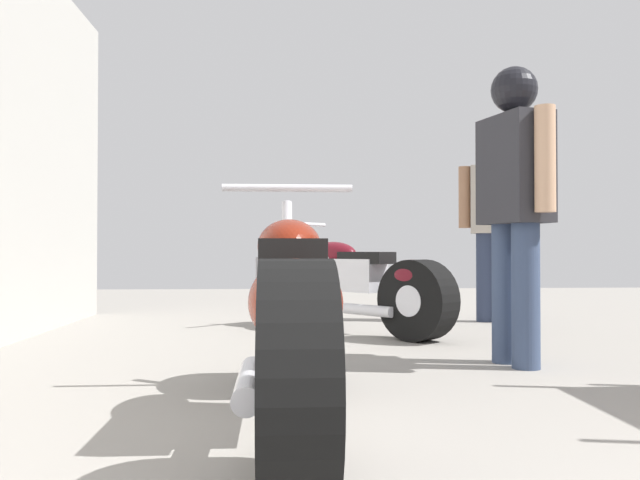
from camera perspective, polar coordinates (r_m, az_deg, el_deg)
ground_plane at (r=3.32m, az=8.99°, el=-12.36°), size 16.21×16.21×0.00m
motorcycle_maroon_cruiser at (r=2.43m, az=-2.63°, el=-6.81°), size 0.62×2.08×0.97m
motorcycle_black_naked at (r=5.24m, az=2.98°, el=-4.06°), size 1.42×1.62×0.91m
mechanic_in_blue at (r=6.28m, az=15.07°, el=2.57°), size 0.68×0.37×1.73m
mechanic_with_helmet at (r=3.93m, az=16.60°, el=4.52°), size 0.34×0.68×1.72m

